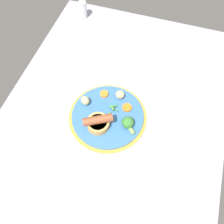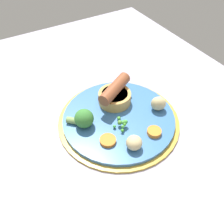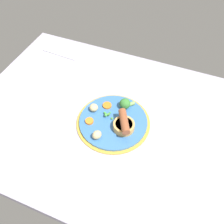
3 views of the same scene
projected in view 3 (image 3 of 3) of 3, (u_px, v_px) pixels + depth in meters
The scene contains 10 objects.
dining_table at pixel (109, 121), 97.30cm from camera, with size 110.00×80.00×3.00cm, color #9E99AD.
dinner_plate at pixel (113, 122), 94.36cm from camera, with size 27.92×27.92×1.40cm.
sausage_pudding at pixel (124, 124), 89.70cm from camera, with size 7.80×10.16×5.58cm.
pea_pile at pixel (107, 115), 94.04cm from camera, with size 4.43×3.24×1.95cm.
broccoli_floret_near at pixel (125, 104), 96.37cm from camera, with size 5.53×5.59×4.25cm.
potato_chunk_0 at pixel (96, 135), 87.58cm from camera, with size 3.48×2.89×3.50cm, color #CCB77F.
potato_chunk_1 at pixel (94, 108), 95.80cm from camera, with size 3.31×3.30×2.98cm, color #CCB77F.
carrot_slice_0 at pixel (89, 121), 92.94cm from camera, with size 3.07×3.07×0.95cm, color orange.
carrot_slice_1 at pixel (107, 105), 97.95cm from camera, with size 3.45×3.45×0.78cm, color orange.
fork at pixel (59, 54), 120.70cm from camera, with size 18.00×1.60×0.60cm, color silver.
Camera 3 is at (23.59, -54.14, 78.92)cm, focal length 40.00 mm.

